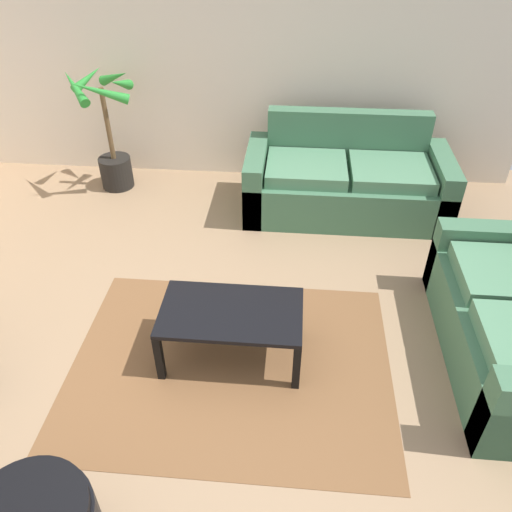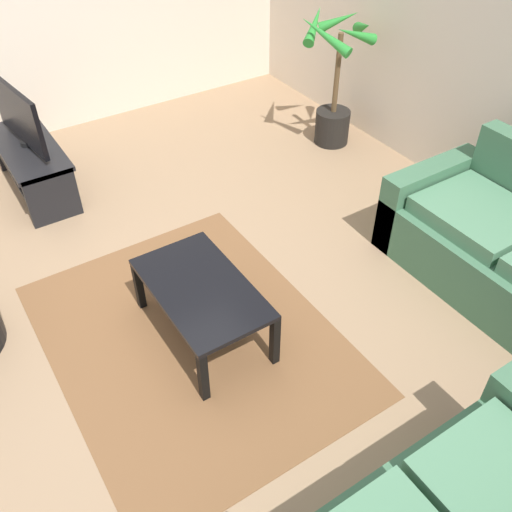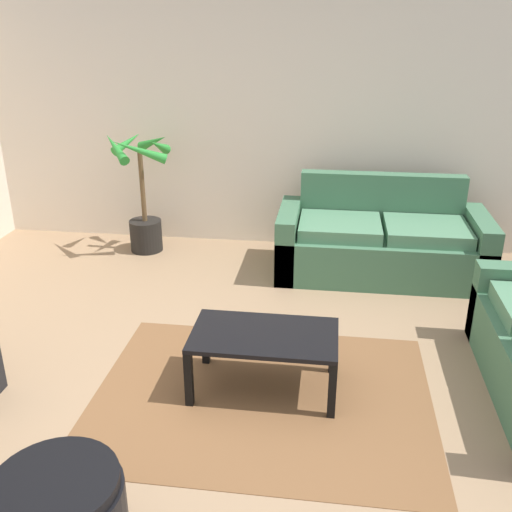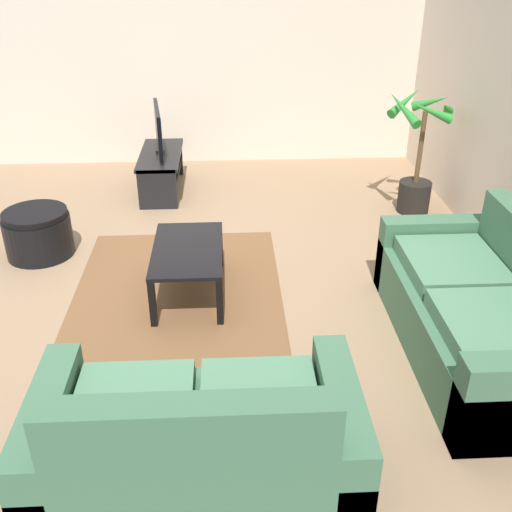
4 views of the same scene
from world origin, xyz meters
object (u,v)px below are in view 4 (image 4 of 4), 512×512
Objects in this scene: potted_palm at (417,164)px; tv at (159,129)px; ottoman at (38,233)px; couch_loveseat at (198,447)px; coffee_table at (188,254)px; couch_main at (479,315)px; tv_stand at (161,166)px.

tv is at bearing -105.22° from potted_palm.
ottoman is (1.51, -0.99, -0.51)m from tv.
couch_loveseat is 1.94× the size of tv.
tv is (-4.24, -0.56, 0.42)m from couch_loveseat.
couch_loveseat is at bearing 4.17° from coffee_table.
couch_main is 2.44m from potted_palm.
couch_loveseat is 1.74× the size of coffee_table.
tv_stand is 1.81m from ottoman.
potted_palm is at bearing 74.80° from tv_stand.
tv_stand is at bearing -82.15° from tv.
coffee_table is (-1.97, -0.14, 0.06)m from couch_loveseat.
ottoman is (-2.73, -1.55, -0.09)m from couch_loveseat.
potted_palm is at bearing 174.15° from couch_main.
ottoman is (1.51, -0.99, -0.08)m from tv_stand.
couch_loveseat is at bearing 7.47° from tv.
tv_stand is at bearing -105.20° from potted_palm.
coffee_table is 0.75× the size of potted_palm.
couch_main is 2.29× the size of tv.
coffee_table is 1.58× the size of ottoman.
tv_stand is 0.43m from tv.
tv_stand is (-3.15, -2.45, -0.01)m from couch_main.
potted_palm reaches higher than ottoman.
couch_loveseat is (1.09, -1.89, -0.00)m from couch_main.
potted_palm is 3.78m from ottoman.
potted_palm reaches higher than couch_main.
ottoman is at bearing -33.18° from tv_stand.
potted_palm reaches higher than tv.
couch_main is 3.81m from ottoman.
potted_palm is (-3.51, 2.14, 0.23)m from couch_loveseat.
couch_loveseat is 4.12m from potted_palm.
tv reaches higher than coffee_table.
couch_loveseat reaches higher than coffee_table.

